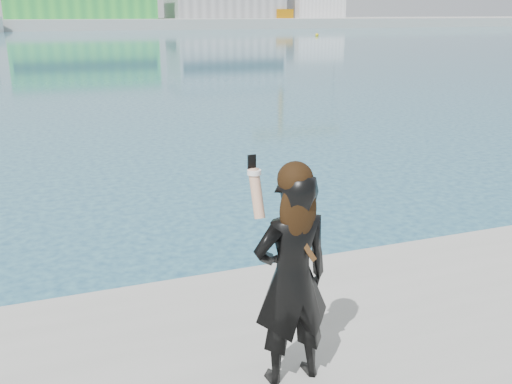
% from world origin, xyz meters
% --- Properties ---
extents(far_quay, '(320.00, 40.00, 2.00)m').
position_xyz_m(far_quay, '(0.00, 130.00, 1.00)').
color(far_quay, '#9E9E99').
rests_on(far_quay, ground).
extents(ancillary_shed, '(12.00, 10.00, 6.00)m').
position_xyz_m(ancillary_shed, '(62.00, 126.00, 5.00)').
color(ancillary_shed, silver).
rests_on(ancillary_shed, far_quay).
extents(buoy_near, '(0.50, 0.50, 0.50)m').
position_xyz_m(buoy_near, '(36.94, 73.38, 0.00)').
color(buoy_near, '#DEBF0B').
rests_on(buoy_near, ground).
extents(woman, '(0.58, 0.39, 1.63)m').
position_xyz_m(woman, '(-0.08, -0.86, 1.63)').
color(woman, black).
rests_on(woman, near_quay).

